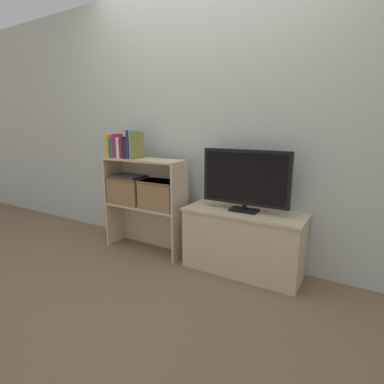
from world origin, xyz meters
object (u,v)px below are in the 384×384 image
tv_stand (243,241)px  book_olive (137,145)px  laptop (128,176)px  storage_basket_right (160,194)px  book_teal (116,148)px  book_crimson (118,146)px  book_ivory (123,147)px  tv (245,179)px  book_plum (120,147)px  book_mustard (113,146)px  book_charcoal (129,149)px  book_skyblue (135,144)px  storage_basket_left (128,189)px  book_navy (132,144)px  book_maroon (126,147)px

tv_stand → book_olive: book_olive is taller
book_olive → laptop: bearing=175.5°
storage_basket_right → laptop: laptop is taller
book_teal → storage_basket_right: size_ratio=0.51×
book_crimson → book_olive: book_olive is taller
book_olive → book_ivory: bearing=180.0°
tv → book_crimson: bearing=-176.5°
book_crimson → laptop: bearing=6.8°
book_plum → book_mustard: bearing=-180.0°
tv_stand → book_teal: 1.48m
tv → book_charcoal: (-1.11, -0.08, 0.20)m
book_mustard → laptop: book_mustard is taller
book_skyblue → storage_basket_left: book_skyblue is taller
book_navy → book_skyblue: 0.03m
book_teal → book_charcoal: 0.18m
book_plum → book_ivory: bearing=0.0°
tv → book_plum: book_plum is taller
book_plum → book_navy: (0.15, 0.00, 0.03)m
book_crimson → storage_basket_right: size_ratio=0.61×
tv → book_ivory: (-1.19, -0.08, 0.20)m
book_charcoal → book_navy: 0.05m
book_skyblue → storage_basket_right: 0.51m
book_navy → tv_stand: bearing=4.1°
book_teal → laptop: (0.12, 0.01, -0.27)m
tv → book_olive: bearing=-175.7°
book_maroon → book_teal: bearing=180.0°
book_mustard → storage_basket_right: (0.55, 0.01, -0.41)m
tv → book_teal: book_teal is taller
book_skyblue → book_crimson: bearing=180.0°
storage_basket_right → laptop: bearing=-180.0°
book_charcoal → book_skyblue: (0.06, 0.00, 0.04)m
book_teal → book_charcoal: (0.18, 0.00, -0.00)m
book_olive → storage_basket_right: 0.49m
book_skyblue → storage_basket_left: size_ratio=0.71×
tv → book_charcoal: book_charcoal is taller
tv_stand → book_navy: book_navy is taller
tv_stand → storage_basket_left: size_ratio=2.65×
tv_stand → book_ivory: 1.40m
book_plum → book_navy: 0.15m
book_crimson → book_maroon: book_crimson is taller
tv_stand → book_crimson: (-1.26, -0.08, 0.74)m
book_skyblue → storage_basket_right: (0.27, 0.01, -0.43)m
book_ivory → book_skyblue: (0.14, 0.00, 0.03)m
book_plum → book_maroon: bearing=0.0°
book_ivory → book_navy: bearing=0.0°
tv_stand → book_mustard: bearing=-176.6°
book_charcoal → book_skyblue: 0.08m
tv → laptop: (-1.17, -0.06, -0.07)m
book_navy → book_maroon: bearing=180.0°
laptop → book_charcoal: bearing=-12.6°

